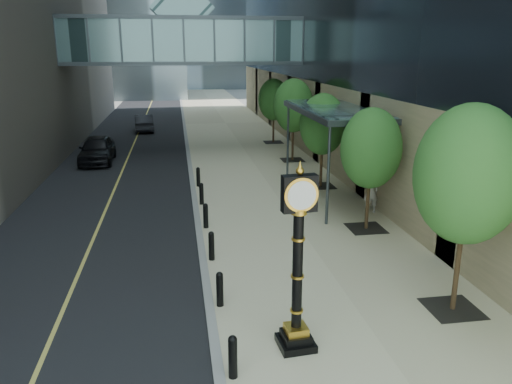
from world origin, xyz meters
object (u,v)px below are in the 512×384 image
car_near (97,149)px  street_clock (297,273)px  car_far (144,123)px  pedestrian (371,192)px

car_near → street_clock: bearing=-71.6°
car_near → car_far: (2.20, 12.55, -0.12)m
pedestrian → car_far: bearing=-67.9°
pedestrian → car_far: size_ratio=0.43×
car_far → street_clock: bearing=94.4°
street_clock → car_far: size_ratio=1.01×
street_clock → car_near: (-7.66, 22.05, -1.12)m
pedestrian → car_near: bearing=-45.1°
street_clock → pedestrian: bearing=54.5°
pedestrian → car_near: 18.26m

